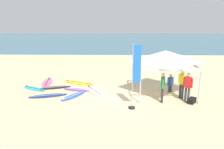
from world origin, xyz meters
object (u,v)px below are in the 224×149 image
Objects in this scene: surfboard_black at (55,87)px; surfboard_pink at (47,82)px; gear_bag_near_tent at (192,101)px; surfboard_cyan at (34,89)px; person_blue at (170,82)px; person_green at (163,86)px; person_red at (188,85)px; surfboard_white at (94,91)px; surfboard_yellow at (79,83)px; person_yellow at (182,82)px; banner_flag at (135,80)px; canopy_tent at (165,56)px; surfboard_navy at (48,96)px; surfboard_blue at (73,96)px; surfboard_purple at (77,90)px.

surfboard_pink is at bearing 126.67° from surfboard_black.
surfboard_cyan is at bearing 166.80° from gear_bag_near_tent.
person_green is at bearing -115.20° from person_blue.
gear_bag_near_tent is (0.26, -0.11, -0.85)m from person_red.
person_green reaches higher than surfboard_white.
person_green is (4.00, -1.78, 0.95)m from surfboard_white.
surfboard_white is at bearing -179.34° from person_blue.
surfboard_cyan and surfboard_black have the same top height.
surfboard_yellow is 1.46× the size of person_yellow.
person_blue is at bearing 47.74° from banner_flag.
banner_flag is at bearing -162.44° from person_red.
canopy_tent reaches higher than person_blue.
surfboard_navy is 8.24m from person_red.
person_red is 1.91m from person_blue.
surfboard_yellow is 7.90m from gear_bag_near_tent.
canopy_tent reaches higher than person_green.
surfboard_navy is 1.38× the size of person_green.
surfboard_navy is at bearing 178.64° from person_yellow.
person_yellow and person_green have the same top height.
surfboard_blue is 6.71m from person_red.
person_green is (5.19, -2.04, 0.95)m from surfboard_purple.
surfboard_navy is 2.96m from surfboard_pink.
surfboard_yellow is 0.74× the size of banner_flag.
surfboard_pink is at bearing 146.35° from surfboard_purple.
person_red and person_green have the same top height.
canopy_tent is 1.95× the size of person_red.
surfboard_white is 5.95m from gear_bag_near_tent.
person_green is (8.09, -2.21, 0.95)m from surfboard_cyan.
surfboard_blue is 6.91m from gear_bag_near_tent.
surfboard_pink is at bearing 107.90° from surfboard_navy.
surfboard_purple is 1.94m from surfboard_navy.
surfboard_blue is at bearing 172.48° from gear_bag_near_tent.
surfboard_cyan is at bearing 167.09° from person_red.
surfboard_black is 1.10× the size of surfboard_blue.
person_red is at bearing -17.90° from surfboard_white.
surfboard_cyan is at bearing 176.55° from surfboard_purple.
surfboard_navy is 1.38× the size of person_red.
person_blue reaches higher than gear_bag_near_tent.
person_blue is 3.85m from banner_flag.
surfboard_black is at bearing 163.14° from gear_bag_near_tent.
surfboard_white is at bearing 155.94° from person_green.
person_red is 0.89m from gear_bag_near_tent.
banner_flag is at bearing -130.70° from canopy_tent.
gear_bag_near_tent reaches higher than surfboard_pink.
surfboard_white is at bearing 38.46° from surfboard_blue.
gear_bag_near_tent is at bearing -27.87° from surfboard_yellow.
surfboard_blue is 5.35m from person_green.
surfboard_white is 4.90m from person_blue.
person_blue reaches higher than surfboard_pink.
banner_flag is 3.70m from gear_bag_near_tent.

